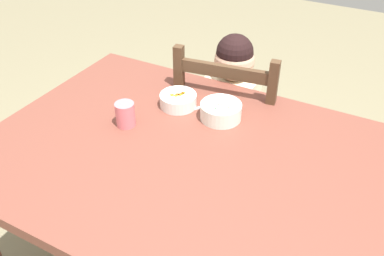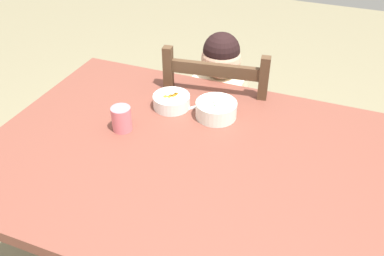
% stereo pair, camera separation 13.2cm
% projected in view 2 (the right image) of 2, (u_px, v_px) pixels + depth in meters
% --- Properties ---
extents(dining_table, '(1.44, 0.98, 0.78)m').
position_uv_depth(dining_table, '(201.00, 179.00, 1.41)').
color(dining_table, brown).
rests_on(dining_table, ground).
extents(dining_chair, '(0.47, 0.47, 0.95)m').
position_uv_depth(dining_chair, '(218.00, 136.00, 1.97)').
color(dining_chair, '#4C3422').
rests_on(dining_chair, ground).
extents(child_figure, '(0.32, 0.31, 0.96)m').
position_uv_depth(child_figure, '(217.00, 104.00, 1.87)').
color(child_figure, beige).
rests_on(child_figure, ground).
extents(bowl_of_peas, '(0.15, 0.15, 0.06)m').
position_uv_depth(bowl_of_peas, '(216.00, 109.00, 1.52)').
color(bowl_of_peas, white).
rests_on(bowl_of_peas, dining_table).
extents(bowl_of_carrots, '(0.14, 0.14, 0.05)m').
position_uv_depth(bowl_of_carrots, '(172.00, 101.00, 1.58)').
color(bowl_of_carrots, white).
rests_on(bowl_of_carrots, dining_table).
extents(spoon, '(0.11, 0.11, 0.01)m').
position_uv_depth(spoon, '(180.00, 110.00, 1.56)').
color(spoon, silver).
rests_on(spoon, dining_table).
extents(drinking_cup, '(0.07, 0.07, 0.09)m').
position_uv_depth(drinking_cup, '(122.00, 119.00, 1.45)').
color(drinking_cup, '#DE717B').
rests_on(drinking_cup, dining_table).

